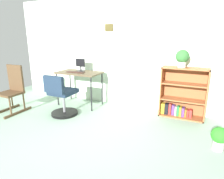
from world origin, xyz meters
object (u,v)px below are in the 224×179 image
rocking_chair (13,89)px  potted_plant_floor (219,137)px  office_chair (62,98)px  monitor (80,65)px  bookshelf_low (182,95)px  potted_plant_on_shelf (182,58)px  keyboard (75,72)px  desk (79,75)px

rocking_chair → potted_plant_floor: bearing=2.4°
office_chair → rocking_chair: size_ratio=0.87×
monitor → potted_plant_floor: size_ratio=0.85×
potted_plant_floor → bookshelf_low: bearing=120.8°
potted_plant_on_shelf → potted_plant_floor: potted_plant_on_shelf is taller
monitor → keyboard: (-0.01, -0.19, -0.12)m
monitor → keyboard: size_ratio=0.68×
office_chair → potted_plant_on_shelf: 2.37m
bookshelf_low → potted_plant_floor: 1.20m
desk → potted_plant_floor: (2.75, -0.75, -0.50)m
monitor → bookshelf_low: size_ratio=0.29×
office_chair → potted_plant_floor: (2.71, -0.07, -0.17)m
monitor → office_chair: bearing=-85.7°
potted_plant_on_shelf → potted_plant_floor: 1.50m
office_chair → bookshelf_low: (2.11, 0.94, 0.07)m
rocking_chair → potted_plant_on_shelf: 3.36m
rocking_chair → potted_plant_on_shelf: bearing=19.6°
desk → rocking_chair: (-1.01, -0.90, -0.21)m
keyboard → rocking_chair: size_ratio=0.43×
desk → rocking_chair: size_ratio=1.00×
potted_plant_on_shelf → keyboard: bearing=-171.9°
desk → potted_plant_on_shelf: potted_plant_on_shelf is taller
desk → monitor: monitor is taller
desk → potted_plant_floor: 2.89m
bookshelf_low → potted_plant_floor: bookshelf_low is taller
desk → keyboard: size_ratio=2.34×
desk → potted_plant_floor: bearing=-15.3°
bookshelf_low → potted_plant_on_shelf: 0.72m
office_chair → rocking_chair: bearing=-168.1°
desk → bookshelf_low: bearing=6.9°
monitor → bookshelf_low: 2.22m
office_chair → desk: bearing=93.3°
bookshelf_low → office_chair: bearing=-155.9°
monitor → potted_plant_floor: 2.97m
rocking_chair → bookshelf_low: 3.36m
keyboard → potted_plant_on_shelf: 2.17m
office_chair → potted_plant_floor: size_ratio=2.50×
potted_plant_floor → potted_plant_on_shelf: bearing=124.6°
rocking_chair → potted_plant_floor: 3.77m
rocking_chair → potted_plant_floor: rocking_chair is taller
monitor → rocking_chair: monitor is taller
keyboard → potted_plant_on_shelf: size_ratio=1.28×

